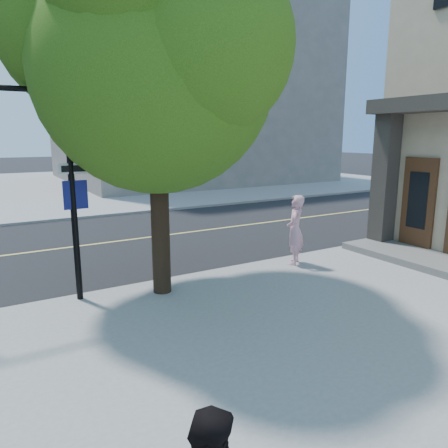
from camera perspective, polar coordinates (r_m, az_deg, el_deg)
ground at (r=9.44m, az=-24.20°, el=-10.28°), size 140.00×140.00×0.00m
road_ew at (r=13.73m, az=-26.46°, el=-3.71°), size 140.00×9.00×0.01m
sidewalk_ne at (r=33.65m, az=-5.43°, el=6.08°), size 29.00×25.00×0.12m
filler_ne at (r=34.35m, az=-5.25°, el=18.00°), size 18.00×16.00×14.00m
man_on_phone at (r=10.97m, az=9.65°, el=-0.79°), size 0.78×0.76×1.81m
street_tree at (r=8.87m, az=-8.61°, el=23.17°), size 5.87×5.34×7.79m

